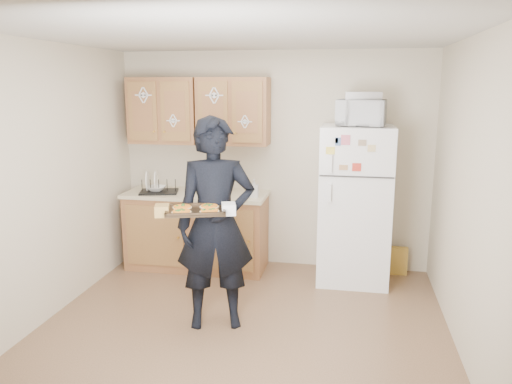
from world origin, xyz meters
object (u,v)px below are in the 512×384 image
(baking_tray, at_px, (196,211))
(dish_rack, at_px, (159,185))
(person, at_px, (216,224))
(refrigerator, at_px, (355,205))
(microwave, at_px, (361,113))

(baking_tray, xyz_separation_m, dish_rack, (-0.94, 1.57, -0.13))
(person, xyz_separation_m, baking_tray, (-0.09, -0.29, 0.19))
(refrigerator, bearing_deg, person, -132.42)
(refrigerator, bearing_deg, microwave, -64.70)
(person, bearing_deg, baking_tray, -123.68)
(refrigerator, height_order, baking_tray, refrigerator)
(microwave, distance_m, dish_rack, 2.40)
(refrigerator, bearing_deg, baking_tray, -128.79)
(refrigerator, distance_m, microwave, 0.99)
(baking_tray, height_order, dish_rack, baking_tray)
(microwave, bearing_deg, person, -126.16)
(refrigerator, height_order, dish_rack, refrigerator)
(refrigerator, relative_size, baking_tray, 3.58)
(refrigerator, xyz_separation_m, baking_tray, (-1.28, -1.59, 0.27))
(person, bearing_deg, refrigerator, 30.74)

